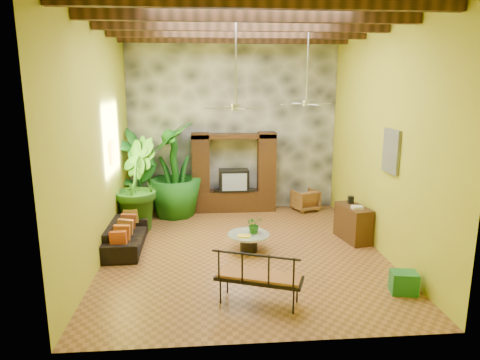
{
  "coord_description": "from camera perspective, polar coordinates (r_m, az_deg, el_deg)",
  "views": [
    {
      "loc": [
        -0.84,
        -8.94,
        3.64
      ],
      "look_at": [
        -0.07,
        0.2,
        1.58
      ],
      "focal_mm": 32.0,
      "sensor_mm": 36.0,
      "label": 1
    }
  ],
  "objects": [
    {
      "name": "tall_plant_a",
      "position": [
        11.94,
        -13.44,
        0.7
      ],
      "size": [
        1.54,
        1.55,
        2.47
      ],
      "primitive_type": "imported",
      "rotation": [
        0.0,
        0.0,
        0.81
      ],
      "color": "#1C6B20",
      "rests_on": "ground"
    },
    {
      "name": "left_wall",
      "position": [
        9.27,
        -18.34,
        4.97
      ],
      "size": [
        0.02,
        7.0,
        5.0
      ],
      "primitive_type": "cube",
      "color": "gold",
      "rests_on": "ground"
    },
    {
      "name": "ceiling_beams",
      "position": [
        9.05,
        0.57,
        19.91
      ],
      "size": [
        5.95,
        5.36,
        0.22
      ],
      "color": "#3F2214",
      "rests_on": "ceiling"
    },
    {
      "name": "green_bin",
      "position": [
        8.33,
        21.0,
        -12.64
      ],
      "size": [
        0.51,
        0.42,
        0.39
      ],
      "primitive_type": "cube",
      "rotation": [
        0.0,
        0.0,
        -0.19
      ],
      "color": "#217C2D",
      "rests_on": "ground"
    },
    {
      "name": "entertainment_center",
      "position": [
        12.4,
        -0.82,
        0.21
      ],
      "size": [
        2.4,
        0.55,
        2.3
      ],
      "color": "black",
      "rests_on": "ground"
    },
    {
      "name": "yellow_tray",
      "position": [
        9.36,
        0.56,
        -7.49
      ],
      "size": [
        0.3,
        0.23,
        0.03
      ],
      "primitive_type": "cube",
      "rotation": [
        0.0,
        0.0,
        -0.11
      ],
      "color": "yellow",
      "rests_on": "coffee_table"
    },
    {
      "name": "tall_plant_c",
      "position": [
        11.98,
        -8.81,
        1.36
      ],
      "size": [
        1.55,
        1.55,
        2.64
      ],
      "primitive_type": "imported",
      "rotation": [
        0.0,
        0.0,
        4.76
      ],
      "color": "#1C651A",
      "rests_on": "ground"
    },
    {
      "name": "wall_art_mask",
      "position": [
        10.28,
        -16.7,
        3.52
      ],
      "size": [
        0.06,
        0.32,
        0.55
      ],
      "primitive_type": "cube",
      "color": "gold",
      "rests_on": "left_wall"
    },
    {
      "name": "ground",
      "position": [
        9.69,
        0.51,
        -9.4
      ],
      "size": [
        7.0,
        7.0,
        0.0
      ],
      "primitive_type": "plane",
      "color": "brown",
      "rests_on": "ground"
    },
    {
      "name": "iron_bench",
      "position": [
        7.27,
        2.63,
        -12.57
      ],
      "size": [
        1.54,
        1.03,
        0.57
      ],
      "rotation": [
        0.0,
        0.0,
        -0.36
      ],
      "color": "black",
      "rests_on": "ground"
    },
    {
      "name": "ceiling_fan_back",
      "position": [
        10.43,
        8.88,
        11.22
      ],
      "size": [
        1.28,
        1.28,
        1.86
      ],
      "color": "#A2A2A6",
      "rests_on": "ceiling"
    },
    {
      "name": "side_console",
      "position": [
        10.53,
        14.85,
        -5.58
      ],
      "size": [
        0.65,
        1.11,
        0.83
      ],
      "primitive_type": "cube",
      "rotation": [
        0.0,
        0.0,
        0.19
      ],
      "color": "#361C11",
      "rests_on": "ground"
    },
    {
      "name": "wicker_armchair",
      "position": [
        12.71,
        8.69,
        -2.66
      ],
      "size": [
        0.85,
        0.86,
        0.62
      ],
      "primitive_type": "imported",
      "rotation": [
        0.0,
        0.0,
        3.47
      ],
      "color": "olive",
      "rests_on": "ground"
    },
    {
      "name": "right_wall",
      "position": [
        9.79,
        18.38,
        5.35
      ],
      "size": [
        0.02,
        7.0,
        5.0
      ],
      "primitive_type": "cube",
      "color": "gold",
      "rests_on": "ground"
    },
    {
      "name": "tall_plant_b",
      "position": [
        11.08,
        -13.79,
        -0.57
      ],
      "size": [
        1.23,
        1.44,
        2.35
      ],
      "primitive_type": "imported",
      "rotation": [
        0.0,
        0.0,
        1.73
      ],
      "color": "#256019",
      "rests_on": "ground"
    },
    {
      "name": "back_wall",
      "position": [
        12.52,
        -0.96,
        7.44
      ],
      "size": [
        6.0,
        0.02,
        5.0
      ],
      "primitive_type": "cube",
      "color": "gold",
      "rests_on": "ground"
    },
    {
      "name": "coffee_table",
      "position": [
        9.59,
        1.17,
        -8.0
      ],
      "size": [
        0.93,
        0.93,
        0.4
      ],
      "rotation": [
        0.0,
        0.0,
        -0.1
      ],
      "color": "black",
      "rests_on": "ground"
    },
    {
      "name": "ceiling",
      "position": [
        9.08,
        0.58,
        21.29
      ],
      "size": [
        6.0,
        7.0,
        0.02
      ],
      "primitive_type": "cube",
      "color": "silver",
      "rests_on": "back_wall"
    },
    {
      "name": "sofa",
      "position": [
        10.09,
        -14.99,
        -7.15
      ],
      "size": [
        0.82,
        2.03,
        0.59
      ],
      "primitive_type": "imported",
      "rotation": [
        0.0,
        0.0,
        1.59
      ],
      "color": "black",
      "rests_on": "ground"
    },
    {
      "name": "stone_accent_wall",
      "position": [
        12.46,
        -0.94,
        7.42
      ],
      "size": [
        5.98,
        0.1,
        4.98
      ],
      "primitive_type": "cube",
      "color": "#393B41",
      "rests_on": "ground"
    },
    {
      "name": "wall_art_painting",
      "position": [
        9.26,
        19.5,
        3.63
      ],
      "size": [
        0.06,
        0.7,
        0.9
      ],
      "primitive_type": "cube",
      "color": "#276190",
      "rests_on": "right_wall"
    },
    {
      "name": "centerpiece_plant",
      "position": [
        9.54,
        1.9,
        -5.92
      ],
      "size": [
        0.44,
        0.41,
        0.4
      ],
      "primitive_type": "imported",
      "rotation": [
        0.0,
        0.0,
        0.33
      ],
      "color": "#1C5917",
      "rests_on": "coffee_table"
    },
    {
      "name": "ceiling_fan_front",
      "position": [
        8.57,
        -0.55,
        11.08
      ],
      "size": [
        1.28,
        1.28,
        1.86
      ],
      "color": "#A2A2A6",
      "rests_on": "ceiling"
    }
  ]
}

